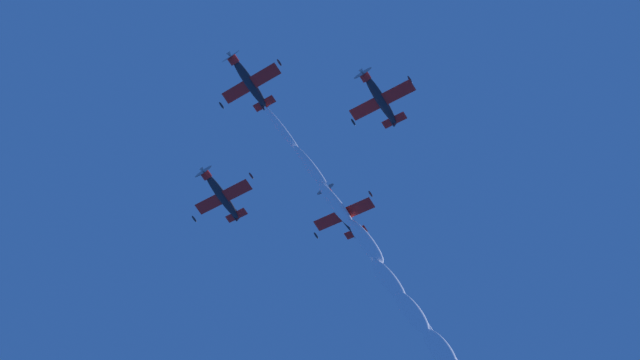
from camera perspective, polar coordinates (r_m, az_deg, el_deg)
name	(u,v)px	position (r m, az deg, el deg)	size (l,w,h in m)	color
airplane_lead	(248,81)	(96.91, -5.29, 7.25)	(8.17, 8.32, 4.23)	#232328
airplane_left_wingman	(379,97)	(96.64, 4.34, 6.05)	(8.17, 8.45, 4.12)	#232328
airplane_right_wingman	(220,194)	(99.99, -7.29, -1.02)	(8.18, 8.48, 4.00)	#232328
airplane_slot_tail	(341,211)	(101.61, 1.55, -2.31)	(8.14, 8.51, 4.19)	#232328
smoke_trail_lead	(431,337)	(107.98, 8.10, -11.29)	(52.23, 25.13, 6.56)	white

